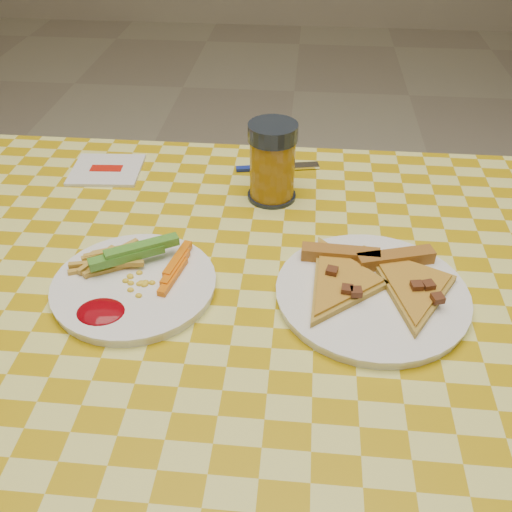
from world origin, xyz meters
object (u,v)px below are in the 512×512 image
Objects in this scene: plate_left at (135,286)px; drink_glass at (272,163)px; table at (241,328)px; plate_right at (372,295)px.

drink_glass reaches higher than plate_left.
table is at bearing -96.03° from drink_glass.
drink_glass is at bearing 83.97° from table.
plate_left is at bearing -177.96° from plate_right.
drink_glass is (0.17, 0.26, 0.06)m from plate_left.
plate_right is (0.32, 0.01, 0.00)m from plate_left.
table is 9.52× the size of drink_glass.
plate_right is at bearing -0.51° from table.
table is 0.20m from plate_right.
drink_glass reaches higher than table.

